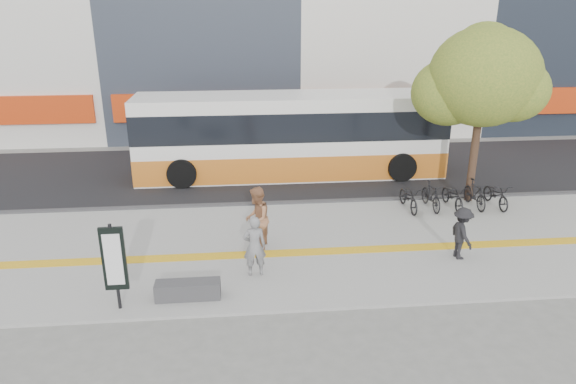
{
  "coord_description": "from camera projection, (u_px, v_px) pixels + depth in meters",
  "views": [
    {
      "loc": [
        -1.2,
        -12.54,
        6.98
      ],
      "look_at": [
        0.2,
        2.0,
        1.62
      ],
      "focal_mm": 32.23,
      "sensor_mm": 36.0,
      "label": 1
    }
  ],
  "objects": [
    {
      "name": "street_tree",
      "position": [
        481.0,
        79.0,
        17.83
      ],
      "size": [
        4.4,
        3.8,
        6.31
      ],
      "color": "#382319",
      "rests_on": "sidewalk"
    },
    {
      "name": "bicycle_row",
      "position": [
        453.0,
        196.0,
        18.35
      ],
      "size": [
        3.88,
        1.71,
        0.98
      ],
      "color": "black",
      "rests_on": "sidewalk"
    },
    {
      "name": "street",
      "position": [
        268.0,
        171.0,
        22.63
      ],
      "size": [
        40.0,
        8.0,
        0.06
      ],
      "primitive_type": "cube",
      "color": "black",
      "rests_on": "ground"
    },
    {
      "name": "bus",
      "position": [
        291.0,
        138.0,
        21.69
      ],
      "size": [
        12.76,
        3.03,
        3.4
      ],
      "color": "silver",
      "rests_on": "street"
    },
    {
      "name": "pedestrian_tan",
      "position": [
        257.0,
        219.0,
        15.11
      ],
      "size": [
        0.92,
        1.08,
        1.92
      ],
      "primitive_type": "imported",
      "rotation": [
        0.0,
        0.0,
        -1.8
      ],
      "color": "#9E6946",
      "rests_on": "sidewalk"
    },
    {
      "name": "tactile_strip",
      "position": [
        285.0,
        253.0,
        15.14
      ],
      "size": [
        40.0,
        0.45,
        0.01
      ],
      "primitive_type": "cube",
      "color": "#F0AE1C",
      "rests_on": "sidewalk"
    },
    {
      "name": "bench",
      "position": [
        188.0,
        290.0,
        12.77
      ],
      "size": [
        1.6,
        0.45,
        0.45
      ],
      "primitive_type": "cube",
      "color": "#38383B",
      "rests_on": "sidewalk"
    },
    {
      "name": "sidewalk",
      "position": [
        283.0,
        247.0,
        15.62
      ],
      "size": [
        40.0,
        7.0,
        0.08
      ],
      "primitive_type": "cube",
      "color": "gray",
      "rests_on": "ground"
    },
    {
      "name": "ground",
      "position": [
        288.0,
        272.0,
        14.23
      ],
      "size": [
        120.0,
        120.0,
        0.0
      ],
      "primitive_type": "plane",
      "color": "slate",
      "rests_on": "ground"
    },
    {
      "name": "seated_woman",
      "position": [
        254.0,
        246.0,
        13.67
      ],
      "size": [
        0.65,
        0.46,
        1.69
      ],
      "primitive_type": "imported",
      "rotation": [
        0.0,
        0.0,
        3.24
      ],
      "color": "black",
      "rests_on": "sidewalk"
    },
    {
      "name": "pedestrian_dark",
      "position": [
        462.0,
        233.0,
        14.62
      ],
      "size": [
        0.65,
        1.03,
        1.53
      ],
      "primitive_type": "imported",
      "rotation": [
        0.0,
        0.0,
        1.66
      ],
      "color": "black",
      "rests_on": "sidewalk"
    },
    {
      "name": "signboard",
      "position": [
        114.0,
        260.0,
        11.98
      ],
      "size": [
        0.55,
        0.1,
        2.2
      ],
      "color": "black",
      "rests_on": "sidewalk"
    },
    {
      "name": "curb",
      "position": [
        275.0,
        204.0,
        18.88
      ],
      "size": [
        40.0,
        0.25,
        0.14
      ],
      "primitive_type": "cube",
      "color": "#38383B",
      "rests_on": "ground"
    }
  ]
}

